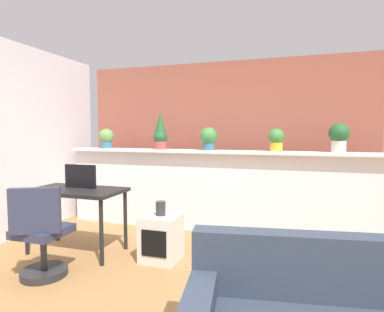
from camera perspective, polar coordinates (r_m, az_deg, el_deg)
name	(u,v)px	position (r m, az deg, el deg)	size (l,w,h in m)	color
ground_plane	(154,302)	(2.91, -6.92, -24.72)	(12.00, 12.00, 0.00)	#9E7042
divider_wall	(213,192)	(4.52, 3.73, -6.54)	(4.47, 0.16, 1.12)	white
plant_shelf	(212,152)	(4.41, 3.64, 0.80)	(4.47, 0.28, 0.04)	white
brick_wall_behind	(222,142)	(5.03, 5.43, 2.45)	(4.47, 0.10, 2.50)	#9E5442
potted_plant_0	(107,138)	(5.12, -15.15, 3.16)	(0.23, 0.23, 0.30)	#386B84
potted_plant_1	(160,132)	(4.65, -5.72, 4.31)	(0.20, 0.20, 0.55)	#B7474C
potted_plant_2	(209,138)	(4.40, 3.02, 3.28)	(0.25, 0.25, 0.32)	#386B84
potted_plant_3	(276,139)	(4.28, 14.95, 2.95)	(0.21, 0.21, 0.30)	gold
potted_plant_4	(339,136)	(4.31, 24.95, 3.25)	(0.25, 0.25, 0.36)	silver
desk	(76,196)	(3.97, -20.13, -6.80)	(1.10, 0.60, 0.75)	black
tv_monitor	(80,176)	(3.99, -19.45, -3.46)	(0.41, 0.04, 0.28)	black
office_chair	(41,239)	(3.45, -25.54, -13.37)	(0.52, 0.52, 0.91)	#262628
side_cube_shelf	(161,238)	(3.62, -5.56, -14.44)	(0.40, 0.41, 0.50)	silver
vase_on_shelf	(161,208)	(3.54, -5.66, -9.36)	(0.11, 0.11, 0.15)	#2D2D33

